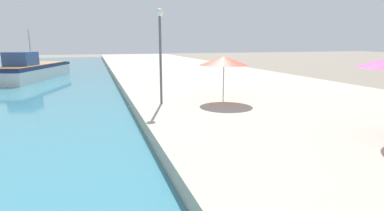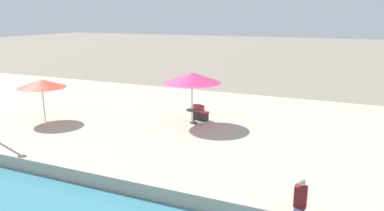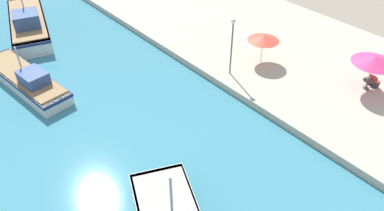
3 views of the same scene
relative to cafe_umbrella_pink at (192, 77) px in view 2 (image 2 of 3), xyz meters
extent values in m
cylinder|color=#B7B7B7|center=(0.00, 0.00, -1.30)|extent=(0.06, 0.06, 2.38)
cone|color=#E5387A|center=(0.00, 0.00, 0.00)|extent=(3.03, 3.03, 0.53)
cylinder|color=#B7B7B7|center=(-2.80, 7.56, -1.49)|extent=(0.06, 0.06, 2.01)
cone|color=#E04C38|center=(-2.80, 7.56, -0.42)|extent=(2.51, 2.51, 0.44)
cylinder|color=#333338|center=(0.18, -0.02, -2.48)|extent=(0.44, 0.44, 0.04)
cylinder|color=#333338|center=(0.18, -0.02, -2.15)|extent=(0.08, 0.08, 0.70)
cylinder|color=#4C4742|center=(0.18, -0.02, -1.78)|extent=(0.80, 0.80, 0.04)
cube|color=#2D2D33|center=(0.92, 0.07, -2.27)|extent=(0.38, 0.38, 0.45)
cube|color=red|center=(0.92, 0.07, -2.02)|extent=(0.45, 0.45, 0.06)
cube|color=red|center=(0.72, 0.05, -1.79)|extent=(0.11, 0.40, 0.40)
cube|color=#2D2D33|center=(0.85, -0.36, -2.27)|extent=(0.46, 0.46, 0.45)
cube|color=red|center=(0.85, -0.36, -2.02)|extent=(0.54, 0.54, 0.06)
cube|color=red|center=(0.67, -0.27, -1.79)|extent=(0.23, 0.38, 0.40)
cube|color=maroon|center=(-7.05, -6.66, -2.01)|extent=(0.26, 0.36, 0.66)
sphere|color=beige|center=(-7.05, -6.66, -1.56)|extent=(0.24, 0.24, 0.24)
camera|label=1|loc=(-9.09, -6.55, 0.52)|focal=28.00mm
camera|label=2|loc=(-17.45, -7.86, 3.14)|focal=35.00mm
camera|label=3|loc=(-23.98, -8.85, 13.39)|focal=35.00mm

